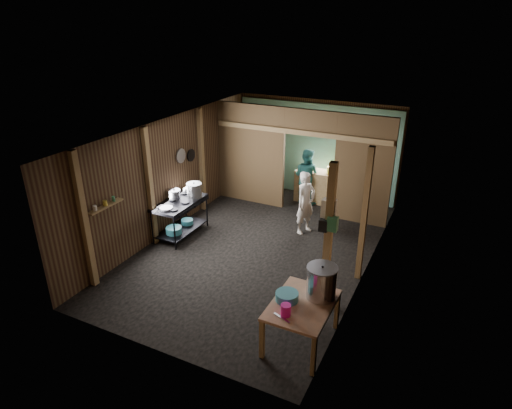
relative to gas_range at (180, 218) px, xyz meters
The scene contains 42 objects.
floor 1.94m from the gas_range, ahead, with size 4.50×7.00×0.00m, color black.
ceiling 2.90m from the gas_range, ahead, with size 4.50×7.00×0.00m, color #3A3530.
wall_back 4.28m from the gas_range, 63.30° to the left, with size 4.50×0.00×2.60m, color #4E3B24.
wall_front 3.87m from the gas_range, 60.04° to the right, with size 4.50×0.00×2.60m, color #4E3B24.
wall_left 0.99m from the gas_range, 147.25° to the left, with size 0.00×7.00×2.60m, color #4E3B24.
wall_right 4.23m from the gas_range, ahead, with size 0.00×7.00×2.60m, color #4E3B24.
partition_left 2.65m from the gas_range, 77.18° to the left, with size 1.85×0.10×2.60m, color brown.
partition_right 4.32m from the gas_range, 35.21° to the left, with size 1.35×0.10×2.60m, color brown.
partition_header 3.75m from the gas_range, 48.86° to the left, with size 1.30×0.10×0.60m, color brown.
turquoise_panel 4.22m from the gas_range, 62.93° to the left, with size 4.40×0.06×2.50m, color #67BAAF.
back_counter 3.86m from the gas_range, 55.64° to the left, with size 1.20×0.50×0.85m, color #997D54.
wall_clock 4.47m from the gas_range, 59.65° to the left, with size 0.20×0.20×0.03m, color silver.
post_left_a 2.54m from the gas_range, 97.24° to the right, with size 0.10×0.12×2.60m, color #997D54.
post_left_b 1.09m from the gas_range, 118.09° to the right, with size 0.10×0.12×2.60m, color #997D54.
post_left_c 1.72m from the gas_range, 101.78° to the left, with size 0.10×0.12×2.60m, color #997D54.
post_right 4.16m from the gas_range, ahead, with size 0.10×0.12×2.60m, color #997D54.
post_free 3.98m from the gas_range, 15.89° to the right, with size 0.12×0.12×2.60m, color #997D54.
cross_beam 3.45m from the gas_range, 51.79° to the left, with size 4.40×0.12×0.12m, color #997D54.
pan_lid_big 1.43m from the gas_range, 117.35° to the left, with size 0.34×0.34×0.03m, color gray.
pan_lid_small 1.58m from the gas_range, 107.64° to the left, with size 0.30×0.30×0.03m, color black.
wall_shelf 2.13m from the gas_range, 98.25° to the right, with size 0.14×0.80×0.03m, color #997D54.
jar_white 2.38m from the gas_range, 97.29° to the right, with size 0.07×0.07×0.10m, color silver.
jar_yellow 2.16m from the gas_range, 98.25° to the right, with size 0.08×0.08×0.10m, color gold.
jar_green 1.97m from the gas_range, 99.34° to the right, with size 0.06×0.06×0.10m, color #2A6F46.
bag_white 4.05m from the gas_range, 14.94° to the right, with size 0.22×0.15×0.32m, color silver.
bag_green 4.14m from the gas_range, 16.45° to the right, with size 0.16×0.12×0.24m, color #2A6F46.
bag_black 4.00m from the gas_range, 17.33° to the right, with size 0.14×0.10×0.20m, color black.
gas_range is the anchor object (origin of this frame).
prep_table 4.28m from the gas_range, 29.87° to the right, with size 0.88×1.20×0.71m, color tan, non-canonical shape.
stove_pot_large 0.69m from the gas_range, 64.93° to the left, with size 0.35×0.35×0.35m, color #BABAC0, non-canonical shape.
stove_pot_med 0.54m from the gas_range, 156.92° to the left, with size 0.28×0.28×0.24m, color #BABAC0, non-canonical shape.
stove_saucepan 0.74m from the gas_range, 107.28° to the left, with size 0.17×0.17×0.10m, color #BABAC0.
frying_pan 0.64m from the gas_range, 90.00° to the right, with size 0.28×0.50×0.07m, color gray, non-canonical shape.
blue_tub_front 0.33m from the gas_range, 90.00° to the right, with size 0.35×0.35×0.15m, color teal.
blue_tub_back 0.31m from the gas_range, 90.00° to the left, with size 0.28×0.28×0.11m, color teal.
stock_pot 4.35m from the gas_range, 25.34° to the right, with size 0.47×0.47×0.54m, color #BABAC0, non-canonical shape.
wash_basin 4.10m from the gas_range, 31.79° to the right, with size 0.35×0.35×0.13m, color teal.
pink_bucket 4.39m from the gas_range, 34.75° to the right, with size 0.15×0.15×0.18m, color #EE109B.
knife 4.41m from the gas_range, 35.80° to the right, with size 0.30×0.04×0.01m, color #BABAC0.
yellow_tub 4.11m from the gas_range, 51.45° to the left, with size 0.33×0.33×0.18m, color gold.
cook 2.85m from the gas_range, 28.95° to the left, with size 0.53×0.35×1.46m, color silver.
worker_back 3.56m from the gas_range, 57.86° to the left, with size 0.71×0.56×1.47m, color #297071.
Camera 1 is at (3.56, -7.44, 4.68)m, focal length 30.64 mm.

